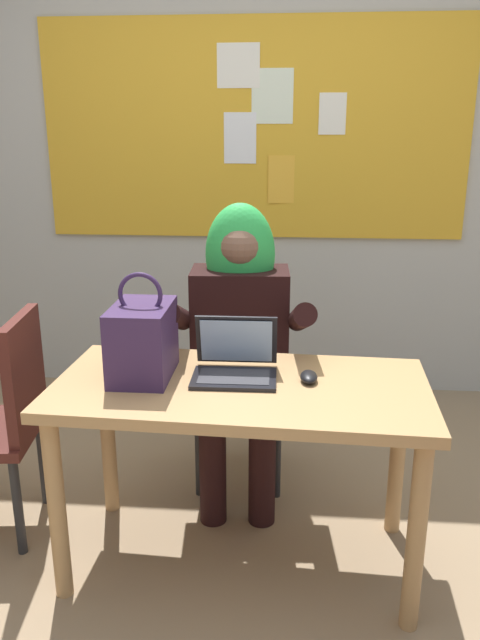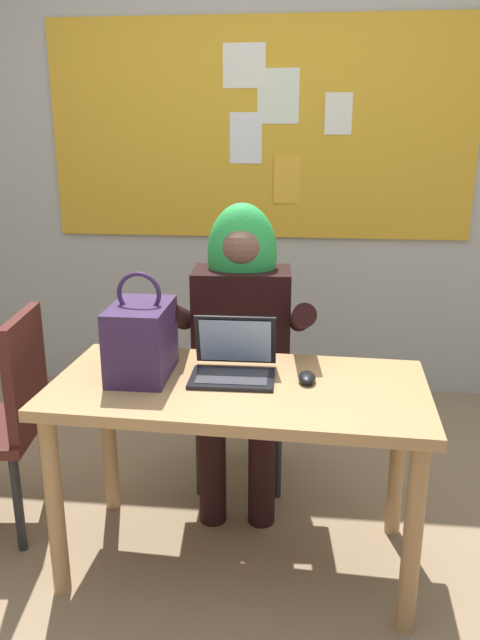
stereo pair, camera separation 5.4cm
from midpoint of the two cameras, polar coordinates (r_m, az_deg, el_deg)
The scene contains 9 objects.
ground_plane at distance 2.49m, azimuth -2.26°, elevation -21.75°, with size 24.00×24.00×0.00m, color #937A5B.
wall_back_bulletin at distance 3.73m, azimuth 0.92°, elevation 14.21°, with size 5.31×1.91×2.72m.
desk_main at distance 2.21m, azimuth -0.67°, elevation -8.23°, with size 1.32×0.70×0.72m.
chair_at_desk at distance 2.88m, azimuth -0.50°, elevation -4.24°, with size 0.44×0.44×0.91m.
person_costumed at distance 2.68m, azimuth -0.62°, elevation -0.62°, with size 0.61×0.62×1.26m.
laptop at distance 2.22m, azimuth -1.16°, elevation -3.96°, with size 0.30×0.26×0.20m.
computer_mouse at distance 2.19m, azimuth 5.58°, elevation -5.18°, with size 0.06×0.10×0.03m, color black.
handbag at distance 2.22m, azimuth -9.59°, elevation -1.83°, with size 0.20×0.30×0.38m.
chair_spare_by_window at distance 2.63m, azimuth -21.58°, elevation -8.03°, with size 0.46×0.46×0.90m.
Camera 1 is at (0.22, -1.93, 1.56)m, focal length 35.08 mm.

